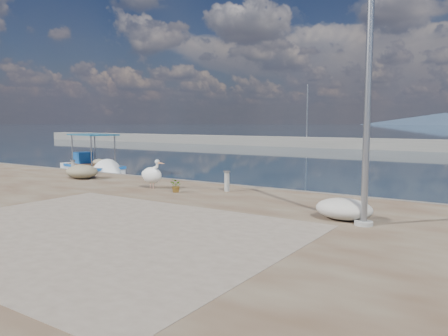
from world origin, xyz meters
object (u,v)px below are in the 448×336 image
boat_left (93,171)px  pelican (152,175)px  bollard_near (227,180)px  lamp_post (368,87)px

boat_left → pelican: bearing=-13.2°
pelican → bollard_near: (2.69, 1.02, -0.12)m
bollard_near → pelican: bearing=-159.2°
lamp_post → bollard_near: 6.82m
lamp_post → bollard_near: bearing=155.7°
boat_left → pelican: size_ratio=5.12×
pelican → lamp_post: lamp_post is taller
pelican → bollard_near: size_ratio=1.54×
bollard_near → lamp_post: bearing=-24.3°
boat_left → lamp_post: 18.58m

